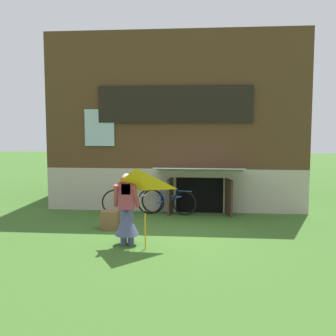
% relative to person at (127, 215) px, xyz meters
% --- Properties ---
extents(ground_plane, '(60.00, 60.00, 0.00)m').
position_rel_person_xyz_m(ground_plane, '(0.75, 0.60, -0.66)').
color(ground_plane, '#386023').
extents(log_house, '(7.90, 6.29, 5.40)m').
position_rel_person_xyz_m(log_house, '(0.75, 6.18, 2.04)').
color(log_house, '#ADA393').
rests_on(log_house, ground_plane).
extents(person, '(0.61, 0.52, 1.58)m').
position_rel_person_xyz_m(person, '(0.00, 0.00, 0.00)').
color(person, '#474C75').
rests_on(person, ground_plane).
extents(kite, '(1.09, 1.21, 1.59)m').
position_rel_person_xyz_m(kite, '(0.33, -0.63, 0.62)').
color(kite, orange).
rests_on(kite, ground_plane).
extents(bicycle_blue, '(1.67, 0.40, 0.77)m').
position_rel_person_xyz_m(bicycle_blue, '(0.60, 3.23, -0.29)').
color(bicycle_blue, black).
rests_on(bicycle_blue, ground_plane).
extents(bicycle_silver, '(1.75, 0.46, 0.81)m').
position_rel_person_xyz_m(bicycle_silver, '(-0.45, 3.09, -0.27)').
color(bicycle_silver, black).
rests_on(bicycle_silver, ground_plane).
extents(wooden_crate, '(0.43, 0.36, 0.47)m').
position_rel_person_xyz_m(wooden_crate, '(-0.69, 1.32, -0.43)').
color(wooden_crate, brown).
rests_on(wooden_crate, ground_plane).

